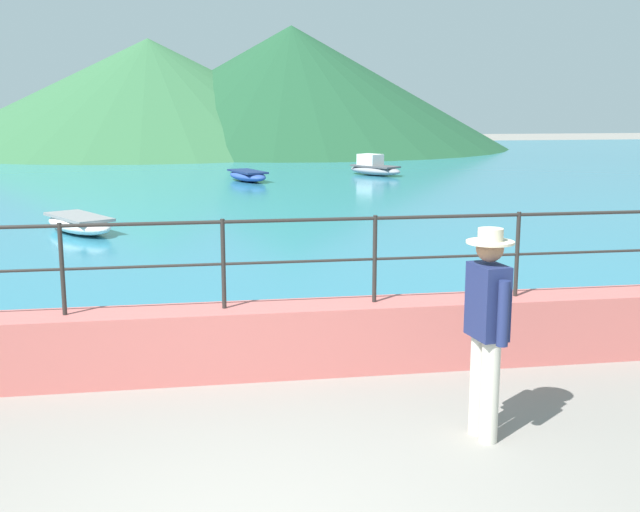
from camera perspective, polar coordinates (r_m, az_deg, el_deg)
name	(u,v)px	position (r m, az deg, el deg)	size (l,w,h in m)	color
promenade_wall	(225,342)	(8.03, -6.87, -6.17)	(20.00, 0.56, 0.70)	#BC605B
railing	(223,248)	(7.80, -7.03, 0.60)	(18.44, 0.04, 0.90)	#282623
lake_water	(198,174)	(30.43, -8.83, 5.90)	(64.00, 44.32, 0.06)	teal
hill_main	(292,87)	(47.66, -2.06, 12.09)	(25.59, 25.59, 7.09)	#1E4C2D
hill_secondary	(150,94)	(47.34, -12.21, 11.36)	(25.64, 25.64, 6.26)	#33663D
person_walking	(487,323)	(6.49, 11.97, -4.78)	(0.38, 0.56, 1.75)	beige
boat_1	(79,223)	(17.02, -17.03, 2.28)	(1.95, 2.44, 0.36)	white
boat_4	(248,175)	(27.02, -5.26, 5.82)	(1.58, 2.47, 0.36)	#2D4C9E
boat_6	(374,168)	(29.19, 3.94, 6.38)	(2.04, 2.41, 0.76)	gray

